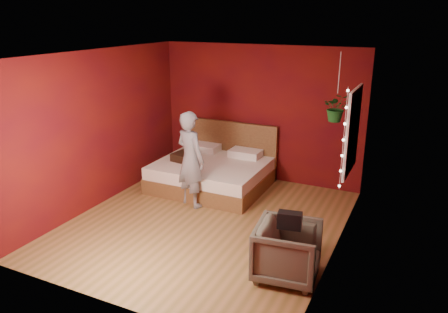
# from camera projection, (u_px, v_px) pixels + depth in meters

# --- Properties ---
(floor) EXTENTS (4.50, 4.50, 0.00)m
(floor) POSITION_uv_depth(u_px,v_px,m) (206.00, 223.00, 6.88)
(floor) COLOR olive
(floor) RESTS_ON ground
(room_walls) EXTENTS (4.04, 4.54, 2.62)m
(room_walls) POSITION_uv_depth(u_px,v_px,m) (205.00, 119.00, 6.35)
(room_walls) COLOR maroon
(room_walls) RESTS_ON ground
(window) EXTENTS (0.05, 0.97, 1.27)m
(window) POSITION_uv_depth(u_px,v_px,m) (352.00, 131.00, 6.38)
(window) COLOR white
(window) RESTS_ON room_walls
(fairy_lights) EXTENTS (0.04, 0.04, 1.45)m
(fairy_lights) POSITION_uv_depth(u_px,v_px,m) (343.00, 140.00, 5.94)
(fairy_lights) COLOR silver
(fairy_lights) RESTS_ON room_walls
(bed) EXTENTS (2.00, 1.70, 1.10)m
(bed) POSITION_uv_depth(u_px,v_px,m) (214.00, 171.00, 8.27)
(bed) COLOR brown
(bed) RESTS_ON ground
(person) EXTENTS (0.70, 0.58, 1.64)m
(person) POSITION_uv_depth(u_px,v_px,m) (191.00, 159.00, 7.27)
(person) COLOR gray
(person) RESTS_ON ground
(armchair) EXTENTS (0.87, 0.85, 0.71)m
(armchair) POSITION_uv_depth(u_px,v_px,m) (288.00, 251.00, 5.36)
(armchair) COLOR #5A5947
(armchair) RESTS_ON ground
(handbag) EXTENTS (0.30, 0.19, 0.20)m
(handbag) POSITION_uv_depth(u_px,v_px,m) (290.00, 220.00, 5.15)
(handbag) COLOR black
(handbag) RESTS_ON armchair
(throw_pillow) EXTENTS (0.47, 0.47, 0.15)m
(throw_pillow) POSITION_uv_depth(u_px,v_px,m) (185.00, 157.00, 8.20)
(throw_pillow) COLOR #321D10
(throw_pillow) RESTS_ON bed
(hanging_plant) EXTENTS (0.48, 0.45, 1.06)m
(hanging_plant) POSITION_uv_depth(u_px,v_px,m) (336.00, 108.00, 6.70)
(hanging_plant) COLOR silver
(hanging_plant) RESTS_ON room_walls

